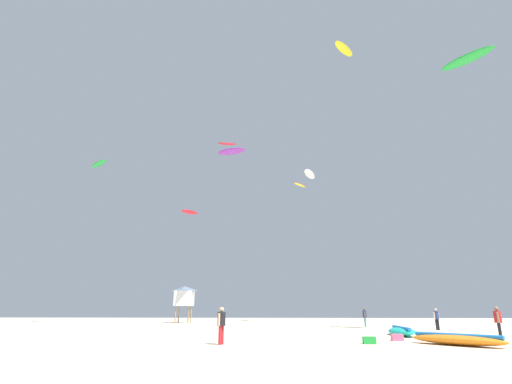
# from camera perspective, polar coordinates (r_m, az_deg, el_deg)

# --- Properties ---
(ground_plane) EXTENTS (120.00, 120.00, 0.00)m
(ground_plane) POSITION_cam_1_polar(r_m,az_deg,el_deg) (14.74, -4.43, -22.62)
(ground_plane) COLOR beige
(person_foreground) EXTENTS (0.37, 0.51, 1.63)m
(person_foreground) POSITION_cam_1_polar(r_m,az_deg,el_deg) (18.93, -5.06, -18.39)
(person_foreground) COLOR #B21E23
(person_foreground) RESTS_ON ground
(person_midground) EXTENTS (0.38, 0.52, 1.68)m
(person_midground) POSITION_cam_1_polar(r_m,az_deg,el_deg) (25.80, 31.79, -15.55)
(person_midground) COLOR black
(person_midground) RESTS_ON ground
(person_left) EXTENTS (0.48, 0.36, 1.59)m
(person_left) POSITION_cam_1_polar(r_m,az_deg,el_deg) (34.37, 24.80, -16.25)
(person_left) COLOR black
(person_left) RESTS_ON ground
(person_right) EXTENTS (0.37, 0.52, 1.63)m
(person_right) POSITION_cam_1_polar(r_m,az_deg,el_deg) (38.76, 15.57, -16.98)
(person_right) COLOR teal
(person_right) RESTS_ON ground
(kite_grounded_near) EXTENTS (3.64, 3.98, 0.52)m
(kite_grounded_near) POSITION_cam_1_polar(r_m,az_deg,el_deg) (20.43, 27.22, -18.59)
(kite_grounded_near) COLOR orange
(kite_grounded_near) RESTS_ON ground
(kite_grounded_mid) EXTENTS (1.55, 4.54, 0.58)m
(kite_grounded_mid) POSITION_cam_1_polar(r_m,az_deg,el_deg) (26.64, 20.40, -18.46)
(kite_grounded_mid) COLOR #19B29E
(kite_grounded_mid) RESTS_ON ground
(lifeguard_tower) EXTENTS (2.30, 2.30, 4.15)m
(lifeguard_tower) POSITION_cam_1_polar(r_m,az_deg,el_deg) (48.40, -10.40, -14.63)
(lifeguard_tower) COLOR #8C704C
(lifeguard_tower) RESTS_ON ground
(cooler_box) EXTENTS (0.56, 0.36, 0.32)m
(cooler_box) POSITION_cam_1_polar(r_m,az_deg,el_deg) (22.31, 19.87, -19.30)
(cooler_box) COLOR #E5598C
(cooler_box) RESTS_ON ground
(gear_bag) EXTENTS (0.56, 0.36, 0.32)m
(gear_bag) POSITION_cam_1_polar(r_m,az_deg,el_deg) (19.92, 16.17, -20.04)
(gear_bag) COLOR green
(gear_bag) RESTS_ON ground
(kite_aloft_0) EXTENTS (2.34, 2.60, 0.61)m
(kite_aloft_0) POSITION_cam_1_polar(r_m,az_deg,el_deg) (58.77, 6.38, 1.02)
(kite_aloft_0) COLOR yellow
(kite_aloft_1) EXTENTS (3.90, 4.06, 0.57)m
(kite_aloft_1) POSITION_cam_1_polar(r_m,az_deg,el_deg) (39.69, 28.38, 16.71)
(kite_aloft_1) COLOR green
(kite_aloft_2) EXTENTS (4.52, 2.42, 0.94)m
(kite_aloft_2) POSITION_cam_1_polar(r_m,az_deg,el_deg) (58.65, -3.61, 5.95)
(kite_aloft_2) COLOR purple
(kite_aloft_3) EXTENTS (2.32, 4.45, 0.55)m
(kite_aloft_3) POSITION_cam_1_polar(r_m,az_deg,el_deg) (54.46, 7.80, 2.60)
(kite_aloft_3) COLOR white
(kite_aloft_4) EXTENTS (2.51, 2.85, 0.39)m
(kite_aloft_4) POSITION_cam_1_polar(r_m,az_deg,el_deg) (40.34, 12.67, 19.67)
(kite_aloft_4) COLOR yellow
(kite_aloft_5) EXTENTS (3.41, 3.22, 0.48)m
(kite_aloft_5) POSITION_cam_1_polar(r_m,az_deg,el_deg) (52.35, -21.89, 3.84)
(kite_aloft_5) COLOR green
(kite_aloft_6) EXTENTS (2.35, 1.02, 0.30)m
(kite_aloft_6) POSITION_cam_1_polar(r_m,az_deg,el_deg) (49.74, -4.24, 7.02)
(kite_aloft_6) COLOR red
(kite_aloft_7) EXTENTS (2.22, 2.34, 0.57)m
(kite_aloft_7) POSITION_cam_1_polar(r_m,az_deg,el_deg) (52.30, -9.69, -2.90)
(kite_aloft_7) COLOR red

